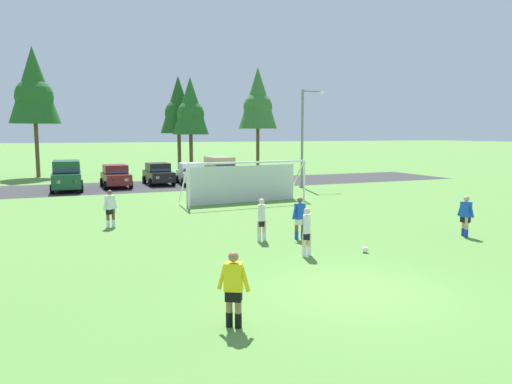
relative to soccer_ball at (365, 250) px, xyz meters
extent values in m
plane|color=#598C3D|center=(-2.60, 11.64, -0.11)|extent=(400.00, 400.00, 0.00)
cube|color=#333335|center=(-2.60, 24.17, -0.11)|extent=(52.00, 8.40, 0.01)
sphere|color=white|center=(0.00, 0.00, 0.00)|extent=(0.22, 0.22, 0.22)
sphere|color=black|center=(0.00, 0.00, 0.00)|extent=(0.08, 0.08, 0.08)
sphere|color=red|center=(0.06, 0.00, 0.00)|extent=(0.07, 0.07, 0.07)
cylinder|color=white|center=(4.08, 12.25, 1.11)|extent=(0.12, 0.12, 2.44)
cylinder|color=white|center=(-3.22, 11.78, 1.11)|extent=(0.12, 0.12, 2.44)
cylinder|color=white|center=(0.43, 12.02, 2.33)|extent=(7.31, 0.59, 0.12)
cylinder|color=white|center=(4.02, 13.15, 1.23)|extent=(0.21, 1.95, 2.46)
cylinder|color=white|center=(-3.28, 12.68, 1.23)|extent=(0.21, 1.95, 2.46)
cube|color=silver|center=(0.36, 13.02, 0.99)|extent=(6.94, 0.49, 2.20)
cylinder|color=#936B4C|center=(-6.43, -4.27, 0.29)|extent=(0.14, 0.14, 0.80)
cylinder|color=#936B4C|center=(-6.27, -4.40, 0.29)|extent=(0.14, 0.14, 0.80)
cylinder|color=black|center=(-6.43, -4.27, 0.05)|extent=(0.15, 0.15, 0.32)
cylinder|color=black|center=(-6.27, -4.40, 0.05)|extent=(0.15, 0.15, 0.32)
cube|color=black|center=(-6.35, -4.34, 0.61)|extent=(0.40, 0.36, 0.28)
cube|color=yellow|center=(-6.35, -4.34, 0.99)|extent=(0.45, 0.40, 0.60)
sphere|color=#936B4C|center=(-6.35, -4.34, 1.42)|extent=(0.22, 0.22, 0.22)
cylinder|color=yellow|center=(-6.54, -4.18, 0.97)|extent=(0.24, 0.19, 0.55)
cylinder|color=yellow|center=(-6.15, -4.50, 0.97)|extent=(0.24, 0.19, 0.55)
cylinder|color=tan|center=(5.16, 0.58, 0.29)|extent=(0.14, 0.14, 0.80)
cylinder|color=tan|center=(5.25, 0.82, 0.29)|extent=(0.14, 0.14, 0.80)
cylinder|color=#1E38B7|center=(5.16, 0.58, 0.05)|extent=(0.15, 0.15, 0.32)
cylinder|color=#1E38B7|center=(5.25, 0.82, 0.05)|extent=(0.15, 0.15, 0.32)
cube|color=black|center=(5.20, 0.70, 0.61)|extent=(0.31, 0.39, 0.28)
cube|color=blue|center=(5.20, 0.70, 0.99)|extent=(0.34, 0.43, 0.60)
sphere|color=tan|center=(5.20, 0.70, 1.42)|extent=(0.22, 0.22, 0.22)
cylinder|color=blue|center=(5.24, 0.45, 0.97)|extent=(0.15, 0.25, 0.55)
cylinder|color=blue|center=(5.16, 0.95, 0.97)|extent=(0.15, 0.25, 0.55)
cylinder|color=beige|center=(-1.97, 0.42, 0.29)|extent=(0.14, 0.14, 0.80)
cylinder|color=beige|center=(-2.21, 0.32, 0.29)|extent=(0.14, 0.14, 0.80)
cylinder|color=white|center=(-1.97, 0.42, 0.05)|extent=(0.15, 0.15, 0.32)
cylinder|color=white|center=(-2.21, 0.32, 0.05)|extent=(0.15, 0.15, 0.32)
cube|color=black|center=(-2.09, 0.37, 0.61)|extent=(0.36, 0.40, 0.28)
cube|color=silver|center=(-2.09, 0.37, 0.99)|extent=(0.40, 0.45, 0.60)
sphere|color=beige|center=(-2.09, 0.37, 1.42)|extent=(0.22, 0.22, 0.22)
cylinder|color=silver|center=(-1.93, 0.57, 0.97)|extent=(0.19, 0.24, 0.55)
cylinder|color=silver|center=(-2.25, 0.18, 0.97)|extent=(0.19, 0.24, 0.55)
cylinder|color=brown|center=(-0.99, 2.75, 0.29)|extent=(0.14, 0.14, 0.80)
cylinder|color=brown|center=(-1.22, 2.81, 0.29)|extent=(0.14, 0.14, 0.80)
cylinder|color=blue|center=(-0.99, 2.75, 0.05)|extent=(0.15, 0.15, 0.32)
cylinder|color=blue|center=(-1.22, 2.81, 0.05)|extent=(0.15, 0.15, 0.32)
cube|color=silver|center=(-1.11, 2.78, 0.61)|extent=(0.39, 0.32, 0.28)
cube|color=blue|center=(-1.11, 2.78, 0.99)|extent=(0.44, 0.35, 0.60)
sphere|color=brown|center=(-1.11, 2.78, 1.42)|extent=(0.22, 0.22, 0.22)
cylinder|color=blue|center=(-0.86, 2.82, 0.97)|extent=(0.25, 0.16, 0.55)
cylinder|color=blue|center=(-1.36, 2.74, 0.97)|extent=(0.25, 0.16, 0.55)
cylinder|color=brown|center=(-7.56, 8.09, 0.29)|extent=(0.14, 0.14, 0.80)
cylinder|color=brown|center=(-7.79, 8.05, 0.29)|extent=(0.14, 0.14, 0.80)
cylinder|color=white|center=(-7.56, 8.09, 0.05)|extent=(0.15, 0.15, 0.32)
cylinder|color=white|center=(-7.79, 8.05, 0.05)|extent=(0.15, 0.15, 0.32)
cube|color=black|center=(-7.68, 8.07, 0.61)|extent=(0.40, 0.39, 0.28)
cube|color=white|center=(-7.68, 8.07, 0.99)|extent=(0.44, 0.43, 0.60)
sphere|color=brown|center=(-7.68, 8.07, 1.42)|extent=(0.22, 0.22, 0.22)
cylinder|color=white|center=(-7.46, 8.20, 0.97)|extent=(0.23, 0.22, 0.55)
cylinder|color=white|center=(-7.89, 7.93, 0.97)|extent=(0.23, 0.22, 0.55)
cylinder|color=beige|center=(-2.48, 3.09, 0.29)|extent=(0.14, 0.14, 0.80)
cylinder|color=beige|center=(-2.73, 2.99, 0.29)|extent=(0.14, 0.14, 0.80)
cylinder|color=white|center=(-2.48, 3.09, 0.05)|extent=(0.15, 0.15, 0.32)
cylinder|color=white|center=(-2.73, 2.99, 0.05)|extent=(0.15, 0.15, 0.32)
cube|color=black|center=(-2.60, 3.04, 0.61)|extent=(0.35, 0.40, 0.28)
cube|color=silver|center=(-2.60, 3.04, 0.99)|extent=(0.38, 0.45, 0.60)
sphere|color=beige|center=(-2.60, 3.04, 1.42)|extent=(0.22, 0.22, 0.22)
cylinder|color=silver|center=(-2.46, 3.24, 0.97)|extent=(0.18, 0.25, 0.55)
cylinder|color=silver|center=(-2.75, 2.83, 0.97)|extent=(0.18, 0.25, 0.55)
cube|color=#194C2D|center=(-9.23, 23.17, 0.71)|extent=(2.05, 4.66, 1.00)
cube|color=#194C2D|center=(-9.23, 23.37, 1.63)|extent=(1.85, 3.06, 0.84)
cube|color=#28384C|center=(-9.27, 21.95, 1.61)|extent=(1.63, 0.43, 0.71)
cube|color=#28384C|center=(-8.34, 23.34, 1.63)|extent=(0.13, 2.55, 0.59)
cube|color=white|center=(-8.79, 20.89, 0.76)|extent=(0.28, 0.09, 0.20)
cube|color=white|center=(-9.83, 20.93, 0.76)|extent=(0.28, 0.09, 0.20)
cube|color=#B21414|center=(-8.63, 25.41, 0.76)|extent=(0.28, 0.09, 0.20)
cube|color=#B21414|center=(-9.68, 25.45, 0.76)|extent=(0.28, 0.09, 0.20)
cylinder|color=black|center=(-8.33, 21.71, 0.21)|extent=(0.26, 0.65, 0.64)
cylinder|color=black|center=(-10.23, 21.78, 0.21)|extent=(0.26, 0.65, 0.64)
cylinder|color=black|center=(-8.24, 24.56, 0.21)|extent=(0.26, 0.65, 0.64)
cylinder|color=black|center=(-10.13, 24.63, 0.21)|extent=(0.26, 0.65, 0.64)
cube|color=maroon|center=(-5.77, 24.11, 0.59)|extent=(1.91, 4.25, 0.76)
cube|color=maroon|center=(-5.77, 24.26, 1.29)|extent=(1.71, 2.14, 0.64)
cube|color=#28384C|center=(-5.74, 23.29, 1.27)|extent=(1.54, 0.36, 0.55)
cube|color=#28384C|center=(-4.93, 24.29, 1.29)|extent=(0.09, 1.79, 0.45)
cube|color=white|center=(-5.22, 22.07, 0.64)|extent=(0.28, 0.09, 0.20)
cube|color=white|center=(-6.21, 22.04, 0.64)|extent=(0.28, 0.09, 0.20)
cube|color=#B21414|center=(-5.32, 26.19, 0.64)|extent=(0.28, 0.09, 0.20)
cube|color=#B21414|center=(-6.31, 26.16, 0.64)|extent=(0.28, 0.09, 0.20)
cylinder|color=black|center=(-4.83, 22.84, 0.21)|extent=(0.26, 0.65, 0.64)
cylinder|color=black|center=(-6.63, 22.79, 0.21)|extent=(0.26, 0.65, 0.64)
cylinder|color=black|center=(-4.90, 25.44, 0.21)|extent=(0.26, 0.65, 0.64)
cylinder|color=black|center=(-6.70, 25.39, 0.21)|extent=(0.26, 0.65, 0.64)
cube|color=black|center=(-2.37, 24.96, 0.59)|extent=(1.88, 4.24, 0.76)
cube|color=black|center=(-2.37, 25.11, 1.29)|extent=(1.70, 2.13, 0.64)
cube|color=#28384C|center=(-2.36, 24.14, 1.27)|extent=(1.54, 0.35, 0.55)
cube|color=#28384C|center=(-1.54, 25.12, 1.29)|extent=(0.08, 1.79, 0.45)
cube|color=white|center=(-1.84, 22.91, 0.64)|extent=(0.28, 0.09, 0.20)
cube|color=white|center=(-2.83, 22.89, 0.64)|extent=(0.28, 0.09, 0.20)
cube|color=#B21414|center=(-1.92, 27.03, 0.64)|extent=(0.28, 0.09, 0.20)
cube|color=#B21414|center=(-2.91, 27.01, 0.64)|extent=(0.28, 0.09, 0.20)
cylinder|color=black|center=(-1.45, 23.67, 0.21)|extent=(0.25, 0.64, 0.64)
cylinder|color=black|center=(-3.25, 23.64, 0.21)|extent=(0.25, 0.64, 0.64)
cylinder|color=black|center=(-1.50, 26.28, 0.21)|extent=(0.25, 0.64, 0.64)
cylinder|color=black|center=(-3.30, 26.24, 0.21)|extent=(0.25, 0.64, 0.64)
cube|color=silver|center=(0.11, 24.18, 0.59)|extent=(2.12, 4.33, 0.76)
cube|color=silver|center=(0.12, 24.33, 1.29)|extent=(1.82, 2.22, 0.64)
cube|color=#28384C|center=(0.05, 23.36, 1.27)|extent=(1.55, 0.43, 0.55)
cube|color=#28384C|center=(0.96, 24.26, 1.29)|extent=(0.18, 1.78, 0.45)
cube|color=white|center=(0.44, 22.08, 0.64)|extent=(0.29, 0.10, 0.20)
cube|color=white|center=(-0.54, 22.16, 0.64)|extent=(0.29, 0.10, 0.20)
cube|color=#B21414|center=(0.77, 26.19, 0.64)|extent=(0.29, 0.10, 0.20)
cube|color=#B21414|center=(-0.22, 26.27, 0.64)|extent=(0.29, 0.10, 0.20)
cylinder|color=black|center=(0.91, 22.81, 0.21)|extent=(0.29, 0.66, 0.64)
cylinder|color=black|center=(-0.89, 22.95, 0.21)|extent=(0.29, 0.66, 0.64)
cylinder|color=black|center=(1.11, 25.40, 0.21)|extent=(0.29, 0.66, 0.64)
cylinder|color=black|center=(-0.68, 25.54, 0.21)|extent=(0.29, 0.66, 0.64)
cube|color=tan|center=(2.60, 24.28, 0.71)|extent=(2.01, 4.65, 1.00)
cube|color=tan|center=(2.59, 24.48, 1.63)|extent=(1.82, 3.04, 0.84)
cube|color=#28384C|center=(2.63, 23.06, 1.61)|extent=(1.62, 0.42, 0.71)
cube|color=#28384C|center=(3.48, 24.50, 1.63)|extent=(0.10, 2.55, 0.59)
cube|color=white|center=(3.18, 22.03, 0.76)|extent=(0.28, 0.09, 0.20)
cube|color=white|center=(2.13, 22.00, 0.76)|extent=(0.28, 0.09, 0.20)
cube|color=#B21414|center=(3.06, 26.55, 0.76)|extent=(0.28, 0.09, 0.20)
cube|color=#B21414|center=(2.02, 26.52, 0.76)|extent=(0.28, 0.09, 0.20)
cylinder|color=black|center=(3.58, 22.87, 0.21)|extent=(0.26, 0.65, 0.64)
cylinder|color=black|center=(1.68, 22.83, 0.21)|extent=(0.26, 0.65, 0.64)
cylinder|color=black|center=(3.51, 25.73, 0.21)|extent=(0.26, 0.65, 0.64)
cylinder|color=black|center=(1.61, 25.68, 0.21)|extent=(0.26, 0.65, 0.64)
cylinder|color=brown|center=(-11.58, 35.84, 2.39)|extent=(0.36, 0.36, 5.01)
cone|color=#236023|center=(-11.58, 35.84, 8.40)|extent=(4.51, 4.51, 7.01)
sphere|color=#236023|center=(-11.58, 35.84, 7.35)|extent=(3.38, 3.38, 3.38)
cylinder|color=brown|center=(1.66, 34.82, 1.94)|extent=(0.36, 0.36, 4.10)
cone|color=#1E511E|center=(1.66, 34.82, 6.85)|extent=(3.69, 3.69, 5.73)
sphere|color=#1E511E|center=(1.66, 34.82, 5.99)|extent=(2.76, 2.76, 2.76)
cylinder|color=brown|center=(2.42, 32.99, 1.88)|extent=(0.36, 0.36, 3.98)
cone|color=#236023|center=(2.42, 32.99, 6.66)|extent=(3.58, 3.58, 5.57)
sphere|color=#236023|center=(2.42, 32.99, 5.82)|extent=(2.69, 2.69, 2.69)
cylinder|color=brown|center=(10.20, 34.54, 2.19)|extent=(0.36, 0.36, 4.60)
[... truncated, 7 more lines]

